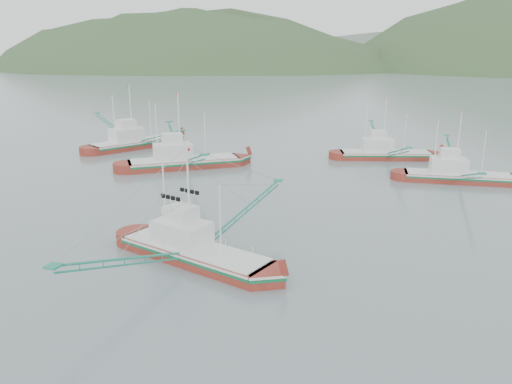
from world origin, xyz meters
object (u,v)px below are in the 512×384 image
(bg_boat_left, at_px, (183,151))
(bg_boat_extra, at_px, (134,134))
(main_boat, at_px, (193,238))
(bg_boat_far, at_px, (385,146))
(bg_boat_right, at_px, (457,171))

(bg_boat_left, xyz_separation_m, bg_boat_extra, (-13.84, 10.20, -0.06))
(bg_boat_left, height_order, bg_boat_extra, same)
(main_boat, height_order, bg_boat_left, bg_boat_left)
(bg_boat_left, xyz_separation_m, bg_boat_far, (25.46, 14.50, -0.49))
(bg_boat_far, bearing_deg, bg_boat_right, -65.91)
(bg_boat_left, distance_m, bg_boat_far, 29.30)
(bg_boat_left, distance_m, bg_boat_extra, 17.19)
(main_boat, distance_m, bg_boat_left, 31.39)
(bg_boat_extra, bearing_deg, bg_boat_far, -55.15)
(bg_boat_far, bearing_deg, bg_boat_left, -167.46)
(bg_boat_right, relative_size, bg_boat_extra, 0.98)
(bg_boat_left, bearing_deg, bg_boat_far, -6.79)
(main_boat, bearing_deg, bg_boat_right, 74.16)
(bg_boat_far, height_order, bg_boat_extra, bg_boat_extra)
(bg_boat_right, bearing_deg, bg_boat_far, 124.75)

